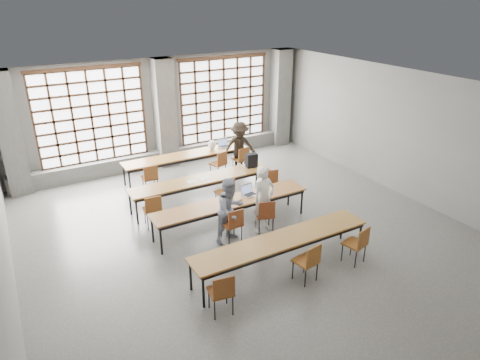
# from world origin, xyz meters

# --- Properties ---
(floor) EXTENTS (11.00, 11.00, 0.00)m
(floor) POSITION_xyz_m (0.00, 0.00, 0.00)
(floor) COLOR #4E4E4B
(floor) RESTS_ON ground
(ceiling) EXTENTS (11.00, 11.00, 0.00)m
(ceiling) POSITION_xyz_m (0.00, 0.00, 3.50)
(ceiling) COLOR silver
(ceiling) RESTS_ON floor
(wall_back) EXTENTS (10.00, 0.00, 10.00)m
(wall_back) POSITION_xyz_m (0.00, 5.50, 1.75)
(wall_back) COLOR slate
(wall_back) RESTS_ON floor
(wall_front) EXTENTS (10.00, 0.00, 10.00)m
(wall_front) POSITION_xyz_m (0.00, -5.50, 1.75)
(wall_front) COLOR slate
(wall_front) RESTS_ON floor
(wall_right) EXTENTS (0.00, 11.00, 11.00)m
(wall_right) POSITION_xyz_m (5.00, 0.00, 1.75)
(wall_right) COLOR slate
(wall_right) RESTS_ON floor
(column_left) EXTENTS (0.60, 0.55, 3.50)m
(column_left) POSITION_xyz_m (-4.50, 5.22, 1.75)
(column_left) COLOR #504F4D
(column_left) RESTS_ON floor
(column_mid) EXTENTS (0.60, 0.55, 3.50)m
(column_mid) POSITION_xyz_m (0.00, 5.22, 1.75)
(column_mid) COLOR #504F4D
(column_mid) RESTS_ON floor
(column_right) EXTENTS (0.60, 0.55, 3.50)m
(column_right) POSITION_xyz_m (4.50, 5.22, 1.75)
(column_right) COLOR #504F4D
(column_right) RESTS_ON floor
(window_left) EXTENTS (3.32, 0.12, 3.00)m
(window_left) POSITION_xyz_m (-2.25, 5.42, 1.90)
(window_left) COLOR white
(window_left) RESTS_ON wall_back
(window_right) EXTENTS (3.32, 0.12, 3.00)m
(window_right) POSITION_xyz_m (2.25, 5.42, 1.90)
(window_right) COLOR white
(window_right) RESTS_ON wall_back
(sill_ledge) EXTENTS (9.80, 0.35, 0.50)m
(sill_ledge) POSITION_xyz_m (0.00, 5.30, 0.25)
(sill_ledge) COLOR #504F4D
(sill_ledge) RESTS_ON floor
(desk_row_a) EXTENTS (4.00, 0.70, 0.73)m
(desk_row_a) POSITION_xyz_m (0.16, 3.95, 0.66)
(desk_row_a) COLOR brown
(desk_row_a) RESTS_ON floor
(desk_row_b) EXTENTS (4.00, 0.70, 0.73)m
(desk_row_b) POSITION_xyz_m (-0.22, 2.02, 0.66)
(desk_row_b) COLOR brown
(desk_row_b) RESTS_ON floor
(desk_row_c) EXTENTS (4.00, 0.70, 0.73)m
(desk_row_c) POSITION_xyz_m (-0.17, 0.45, 0.66)
(desk_row_c) COLOR brown
(desk_row_c) RESTS_ON floor
(desk_row_d) EXTENTS (4.00, 0.70, 0.73)m
(desk_row_d) POSITION_xyz_m (-0.10, -1.59, 0.66)
(desk_row_d) COLOR brown
(desk_row_d) RESTS_ON floor
(chair_back_left) EXTENTS (0.44, 0.45, 0.88)m
(chair_back_left) POSITION_xyz_m (-1.24, 3.32, 0.54)
(chair_back_left) COLOR brown
(chair_back_left) RESTS_ON floor
(chair_back_mid) EXTENTS (0.52, 0.52, 0.88)m
(chair_back_mid) POSITION_xyz_m (0.98, 3.33, 0.54)
(chair_back_mid) COLOR brown
(chair_back_mid) RESTS_ON floor
(chair_back_right) EXTENTS (0.46, 0.46, 0.88)m
(chair_back_right) POSITION_xyz_m (1.77, 3.32, 0.54)
(chair_back_right) COLOR brown
(chair_back_right) RESTS_ON floor
(chair_mid_left) EXTENTS (0.47, 0.47, 0.88)m
(chair_mid_left) POSITION_xyz_m (-1.83, 1.40, 0.54)
(chair_mid_left) COLOR brown
(chair_mid_left) RESTS_ON floor
(chair_mid_centre) EXTENTS (0.48, 0.48, 0.88)m
(chair_mid_centre) POSITION_xyz_m (0.19, 1.40, 0.54)
(chair_mid_centre) COLOR brown
(chair_mid_centre) RESTS_ON floor
(chair_mid_right) EXTENTS (0.49, 0.50, 0.88)m
(chair_mid_right) POSITION_xyz_m (1.56, 1.40, 0.54)
(chair_mid_right) COLOR brown
(chair_mid_right) RESTS_ON floor
(chair_front_left) EXTENTS (0.44, 0.44, 0.88)m
(chair_front_left) POSITION_xyz_m (-0.46, -0.18, 0.54)
(chair_front_left) COLOR maroon
(chair_front_left) RESTS_ON floor
(chair_front_right) EXTENTS (0.53, 0.53, 0.88)m
(chair_front_right) POSITION_xyz_m (0.41, -0.18, 0.54)
(chair_front_right) COLOR maroon
(chair_front_right) RESTS_ON floor
(chair_near_left) EXTENTS (0.48, 0.48, 0.88)m
(chair_near_left) POSITION_xyz_m (-1.81, -2.22, 0.54)
(chair_near_left) COLOR maroon
(chair_near_left) RESTS_ON floor
(chair_near_mid) EXTENTS (0.48, 0.49, 0.88)m
(chair_near_mid) POSITION_xyz_m (0.11, -2.22, 0.54)
(chair_near_mid) COLOR brown
(chair_near_mid) RESTS_ON floor
(chair_near_right) EXTENTS (0.51, 0.51, 0.88)m
(chair_near_right) POSITION_xyz_m (1.42, -2.22, 0.54)
(chair_near_right) COLOR brown
(chair_near_right) RESTS_ON floor
(student_male) EXTENTS (0.66, 0.48, 1.66)m
(student_male) POSITION_xyz_m (0.43, -0.05, 0.83)
(student_male) COLOR silver
(student_male) RESTS_ON floor
(student_female) EXTENTS (0.89, 0.77, 1.56)m
(student_female) POSITION_xyz_m (-0.47, -0.05, 0.78)
(student_female) COLOR #1A224F
(student_female) RESTS_ON floor
(student_back) EXTENTS (1.18, 0.83, 1.66)m
(student_back) POSITION_xyz_m (1.76, 3.45, 0.83)
(student_back) COLOR black
(student_back) RESTS_ON floor
(laptop_front) EXTENTS (0.40, 0.36, 0.26)m
(laptop_front) POSITION_xyz_m (0.37, 0.56, 0.79)
(laptop_front) COLOR #ADAEB2
(laptop_front) RESTS_ON desk_row_c
(laptop_back) EXTENTS (0.37, 0.32, 0.26)m
(laptop_back) POSITION_xyz_m (1.51, 4.06, 0.79)
(laptop_back) COLOR #B6B6BB
(laptop_back) RESTS_ON desk_row_a
(mouse) EXTENTS (0.10, 0.07, 0.04)m
(mouse) POSITION_xyz_m (0.78, 0.43, 0.75)
(mouse) COLOR white
(mouse) RESTS_ON desk_row_c
(green_box) EXTENTS (0.26, 0.12, 0.09)m
(green_box) POSITION_xyz_m (-0.22, 0.53, 0.78)
(green_box) COLOR #308D2E
(green_box) RESTS_ON desk_row_c
(phone) EXTENTS (0.14, 0.09, 0.01)m
(phone) POSITION_xyz_m (0.01, 0.35, 0.74)
(phone) COLOR black
(phone) RESTS_ON desk_row_c
(paper_sheet_b) EXTENTS (0.30, 0.21, 0.00)m
(paper_sheet_b) POSITION_xyz_m (-0.52, 1.97, 0.73)
(paper_sheet_b) COLOR silver
(paper_sheet_b) RESTS_ON desk_row_b
(paper_sheet_c) EXTENTS (0.31, 0.22, 0.00)m
(paper_sheet_c) POSITION_xyz_m (-0.12, 2.02, 0.73)
(paper_sheet_c) COLOR white
(paper_sheet_c) RESTS_ON desk_row_b
(backpack) EXTENTS (0.34, 0.23, 0.40)m
(backpack) POSITION_xyz_m (1.38, 2.07, 0.93)
(backpack) COLOR black
(backpack) RESTS_ON desk_row_b
(plastic_bag) EXTENTS (0.28, 0.24, 0.29)m
(plastic_bag) POSITION_xyz_m (1.06, 4.00, 0.87)
(plastic_bag) COLOR white
(plastic_bag) RESTS_ON desk_row_a
(red_pouch) EXTENTS (0.21, 0.12, 0.06)m
(red_pouch) POSITION_xyz_m (-1.80, -2.14, 0.50)
(red_pouch) COLOR maroon
(red_pouch) RESTS_ON chair_near_left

